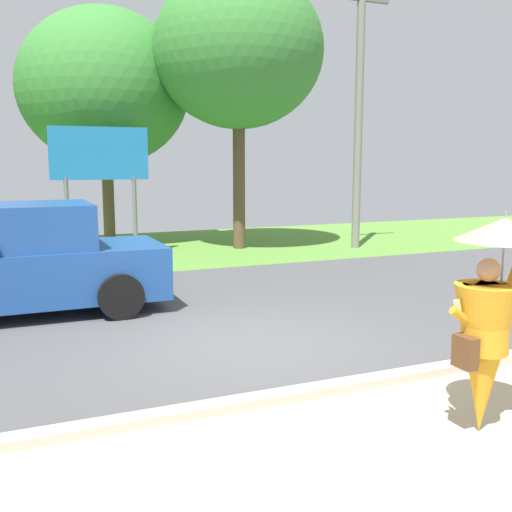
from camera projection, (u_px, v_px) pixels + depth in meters
ground_plane at (194, 303)px, 11.22m from camera, size 40.00×22.00×0.20m
monk_pedestrian at (488, 324)px, 5.60m from camera, size 1.03×0.92×2.13m
pickup_truck at (9, 264)px, 10.03m from camera, size 5.20×2.28×1.88m
utility_pole at (359, 110)px, 17.46m from camera, size 1.80×0.24×7.78m
roadside_billboard at (100, 163)px, 15.95m from camera, size 2.60×0.12×3.50m
tree_left_far at (104, 88)px, 18.41m from camera, size 5.26×5.26×7.23m
tree_right_mid at (238, 51)px, 17.10m from camera, size 4.90×4.90×7.97m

